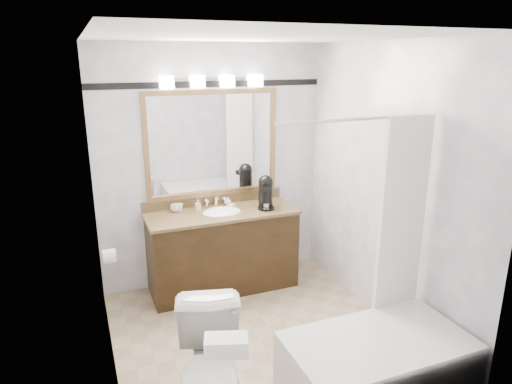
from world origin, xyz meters
The scene contains 15 objects.
room centered at (0.00, 0.00, 1.25)m, with size 2.42×2.62×2.52m.
vanity centered at (0.00, 1.02, 0.44)m, with size 1.53×0.58×0.97m.
mirror centered at (0.00, 1.28, 1.50)m, with size 1.40×0.04×1.10m.
vanity_light_bar centered at (0.00, 1.23, 2.13)m, with size 1.02×0.14×0.12m.
accent_stripe centered at (0.00, 1.29, 2.10)m, with size 2.40×0.01×0.06m, color black.
bathtub centered at (0.55, -0.90, 0.28)m, with size 1.30×0.75×1.96m.
tp_roll centered at (-1.14, 0.66, 0.70)m, with size 0.12×0.12×0.11m, color white.
toilet centered at (-0.66, -0.77, 0.40)m, with size 0.44×0.78×0.79m, color white.
tissue_box centered at (-0.66, -1.12, 0.84)m, with size 0.24×0.13×0.10m, color white.
coffee_maker centered at (0.47, 0.98, 1.03)m, with size 0.18×0.22×0.34m.
cup_left centered at (-0.44, 1.19, 0.89)m, with size 0.10×0.10×0.08m, color white.
cup_right centered at (-0.40, 1.19, 0.89)m, with size 0.08×0.08×0.08m, color white.
soap_bottle_a centered at (-0.21, 1.15, 0.90)m, with size 0.05×0.05×0.11m, color white.
soap_bottle_b centered at (0.13, 1.20, 0.89)m, with size 0.07×0.07×0.09m, color white.
soap_bar centered at (0.14, 1.13, 0.86)m, with size 0.08×0.05×0.02m, color beige.
Camera 1 is at (-1.31, -3.18, 2.36)m, focal length 32.00 mm.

